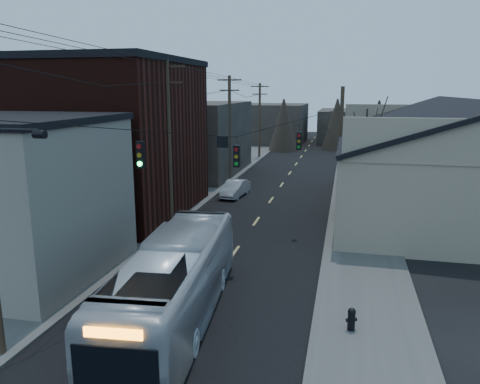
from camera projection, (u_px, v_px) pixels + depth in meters
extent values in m
cube|color=black|center=(279.00, 189.00, 39.54)|extent=(9.00, 110.00, 0.02)
cube|color=#474744|center=(205.00, 185.00, 40.94)|extent=(4.00, 110.00, 0.12)
cube|color=#474744|center=(358.00, 192.00, 38.13)|extent=(4.00, 110.00, 0.12)
cube|color=slate|center=(11.00, 200.00, 20.74)|extent=(8.00, 8.00, 7.00)
cube|color=black|center=(109.00, 140.00, 31.11)|extent=(10.00, 12.00, 10.00)
cube|color=#2E2824|center=(193.00, 138.00, 46.56)|extent=(9.00, 14.00, 7.00)
cube|color=gray|center=(460.00, 177.00, 31.43)|extent=(16.00, 20.00, 5.00)
cube|color=black|center=(402.00, 120.00, 31.48)|extent=(8.16, 20.60, 2.86)
cube|color=#2E2824|center=(273.00, 123.00, 73.52)|extent=(10.00, 12.00, 6.00)
cube|color=#2E2824|center=(357.00, 126.00, 75.57)|extent=(12.00, 14.00, 5.00)
cone|color=black|center=(364.00, 170.00, 27.84)|extent=(0.40, 0.40, 7.20)
cylinder|color=#382B1E|center=(169.00, 145.00, 28.12)|extent=(0.28, 0.28, 10.00)
cube|color=#382B1E|center=(166.00, 66.00, 27.13)|extent=(2.20, 0.12, 0.12)
cylinder|color=#382B1E|center=(230.00, 129.00, 42.46)|extent=(0.28, 0.28, 9.50)
cube|color=#382B1E|center=(229.00, 80.00, 41.52)|extent=(2.20, 0.12, 0.12)
cylinder|color=#382B1E|center=(260.00, 121.00, 56.79)|extent=(0.28, 0.28, 9.00)
cube|color=#382B1E|center=(260.00, 86.00, 55.91)|extent=(2.20, 0.12, 0.12)
cylinder|color=#382B1E|center=(340.00, 148.00, 32.78)|extent=(0.28, 0.28, 8.50)
cube|color=black|center=(141.00, 155.00, 17.27)|extent=(0.28, 0.20, 1.00)
cube|color=black|center=(237.00, 156.00, 21.12)|extent=(0.28, 0.20, 1.00)
cube|color=black|center=(299.00, 141.00, 26.34)|extent=(0.28, 0.20, 1.00)
imported|color=#B0B6BD|center=(175.00, 283.00, 16.76)|extent=(3.55, 11.20, 3.07)
imported|color=#ABAEB3|center=(235.00, 189.00, 36.80)|extent=(1.79, 4.05, 1.29)
cylinder|color=black|center=(351.00, 321.00, 16.22)|extent=(0.26, 0.26, 0.65)
sphere|color=black|center=(352.00, 312.00, 16.14)|extent=(0.28, 0.28, 0.28)
cylinder|color=black|center=(351.00, 320.00, 16.21)|extent=(0.40, 0.27, 0.13)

